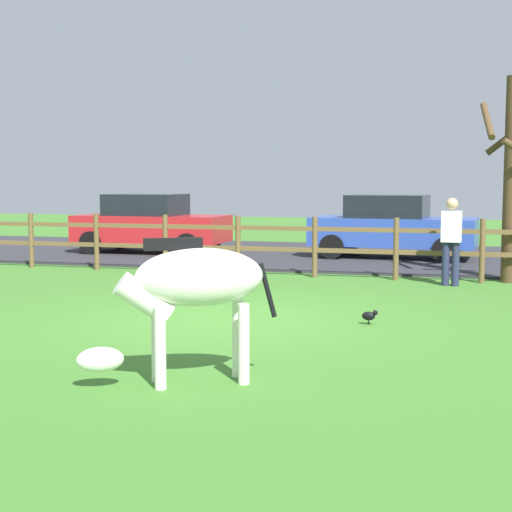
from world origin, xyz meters
TOP-DOWN VIEW (x-y plane):
  - ground_plane at (0.00, 0.00)m, footprint 60.00×60.00m
  - parking_asphalt at (0.00, 9.30)m, footprint 28.00×7.40m
  - paddock_fence at (-0.43, 5.00)m, footprint 21.25×0.11m
  - zebra at (0.79, -3.24)m, footprint 1.75×1.16m
  - crow_on_grass at (2.08, 0.20)m, footprint 0.22×0.10m
  - parked_car_red at (-4.77, 8.58)m, footprint 4.03×1.94m
  - parked_car_blue at (1.56, 8.96)m, footprint 4.12×2.13m
  - visitor_right_of_tree at (3.06, 4.45)m, footprint 0.38×0.25m

SIDE VIEW (x-z plane):
  - ground_plane at x=0.00m, z-range 0.00..0.00m
  - parking_asphalt at x=0.00m, z-range 0.00..0.05m
  - crow_on_grass at x=2.08m, z-range 0.02..0.23m
  - paddock_fence at x=-0.43m, z-range 0.08..1.31m
  - parked_car_red at x=-4.77m, z-range 0.06..1.62m
  - parked_car_blue at x=1.56m, z-range 0.06..1.62m
  - visitor_right_of_tree at x=3.06m, z-range 0.09..1.73m
  - zebra at x=0.79m, z-range 0.22..1.63m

